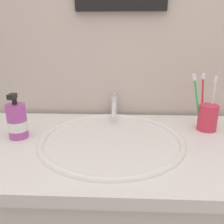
# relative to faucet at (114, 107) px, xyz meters

# --- Properties ---
(tiled_wall_back) EXTENTS (2.37, 0.04, 2.40)m
(tiled_wall_back) POSITION_rel_faucet_xyz_m (0.02, 0.07, 0.26)
(tiled_wall_back) COLOR beige
(tiled_wall_back) RESTS_ON ground
(sink_basin) EXTENTS (0.50, 0.50, 0.11)m
(sink_basin) POSITION_rel_faucet_xyz_m (0.00, -0.23, -0.08)
(sink_basin) COLOR white
(sink_basin) RESTS_ON vanity_counter
(faucet) EXTENTS (0.02, 0.15, 0.10)m
(faucet) POSITION_rel_faucet_xyz_m (0.00, 0.00, 0.00)
(faucet) COLOR silver
(faucet) RESTS_ON sink_basin
(toothbrush_cup) EXTENTS (0.07, 0.07, 0.10)m
(toothbrush_cup) POSITION_rel_faucet_xyz_m (0.35, -0.13, 0.00)
(toothbrush_cup) COLOR #D8334C
(toothbrush_cup) RESTS_ON vanity_counter
(toothbrush_white) EXTENTS (0.02, 0.02, 0.20)m
(toothbrush_white) POSITION_rel_faucet_xyz_m (0.37, -0.11, 0.07)
(toothbrush_white) COLOR white
(toothbrush_white) RESTS_ON toothbrush_cup
(toothbrush_red) EXTENTS (0.02, 0.05, 0.20)m
(toothbrush_red) POSITION_rel_faucet_xyz_m (0.34, -0.09, 0.07)
(toothbrush_red) COLOR red
(toothbrush_red) RESTS_ON toothbrush_cup
(toothbrush_green) EXTENTS (0.05, 0.02, 0.20)m
(toothbrush_green) POSITION_rel_faucet_xyz_m (0.31, -0.12, 0.08)
(toothbrush_green) COLOR green
(toothbrush_green) RESTS_ON toothbrush_cup
(soap_dispenser) EXTENTS (0.07, 0.07, 0.16)m
(soap_dispenser) POSITION_rel_faucet_xyz_m (-0.32, -0.23, 0.01)
(soap_dispenser) COLOR #B24CA5
(soap_dispenser) RESTS_ON vanity_counter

